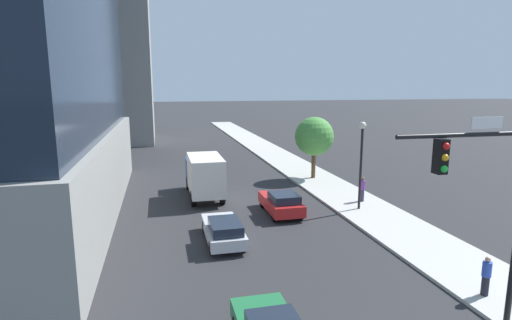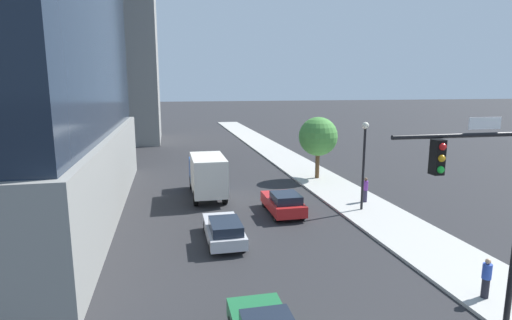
# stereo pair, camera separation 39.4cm
# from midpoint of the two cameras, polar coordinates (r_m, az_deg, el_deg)

# --- Properties ---
(sidewalk) EXTENTS (4.24, 120.00, 0.15)m
(sidewalk) POSITION_cam_midpoint_polar(r_m,az_deg,el_deg) (31.81, 12.00, -4.38)
(sidewalk) COLOR #B2AFA8
(sidewalk) RESTS_ON ground
(construction_building) EXTENTS (13.83, 21.85, 37.95)m
(construction_building) POSITION_cam_midpoint_polar(r_m,az_deg,el_deg) (63.02, -20.03, 18.12)
(construction_building) COLOR gray
(construction_building) RESTS_ON ground
(traffic_light_pole) EXTENTS (4.80, 0.48, 7.05)m
(traffic_light_pole) POSITION_cam_midpoint_polar(r_m,az_deg,el_deg) (14.53, 30.48, -3.69)
(traffic_light_pole) COLOR black
(traffic_light_pole) RESTS_ON sidewalk
(street_lamp) EXTENTS (0.44, 0.44, 5.71)m
(street_lamp) POSITION_cam_midpoint_polar(r_m,az_deg,el_deg) (26.65, 15.45, 0.99)
(street_lamp) COLOR black
(street_lamp) RESTS_ON sidewalk
(street_tree) EXTENTS (3.35, 3.35, 5.32)m
(street_tree) POSITION_cam_midpoint_polar(r_m,az_deg,el_deg) (35.13, 9.09, 3.28)
(street_tree) COLOR brown
(street_tree) RESTS_ON sidewalk
(car_red) EXTENTS (1.94, 4.32, 1.49)m
(car_red) POSITION_cam_midpoint_polar(r_m,az_deg,el_deg) (25.95, 4.32, -6.04)
(car_red) COLOR red
(car_red) RESTS_ON ground
(car_silver) EXTENTS (1.82, 4.50, 1.37)m
(car_silver) POSITION_cam_midpoint_polar(r_m,az_deg,el_deg) (21.44, -4.02, -9.81)
(car_silver) COLOR #B7B7BC
(car_silver) RESTS_ON ground
(box_truck) EXTENTS (2.30, 6.60, 3.19)m
(box_truck) POSITION_cam_midpoint_polar(r_m,az_deg,el_deg) (29.60, -6.53, -1.93)
(box_truck) COLOR #1E4799
(box_truck) RESTS_ON ground
(pedestrian_purple_shirt) EXTENTS (0.34, 0.34, 1.72)m
(pedestrian_purple_shirt) POSITION_cam_midpoint_polar(r_m,az_deg,el_deg) (29.02, 15.59, -4.04)
(pedestrian_purple_shirt) COLOR #38334C
(pedestrian_purple_shirt) RESTS_ON sidewalk
(pedestrian_blue_shirt) EXTENTS (0.34, 0.34, 1.57)m
(pedestrian_blue_shirt) POSITION_cam_midpoint_polar(r_m,az_deg,el_deg) (18.26, 30.34, -14.20)
(pedestrian_blue_shirt) COLOR black
(pedestrian_blue_shirt) RESTS_ON sidewalk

